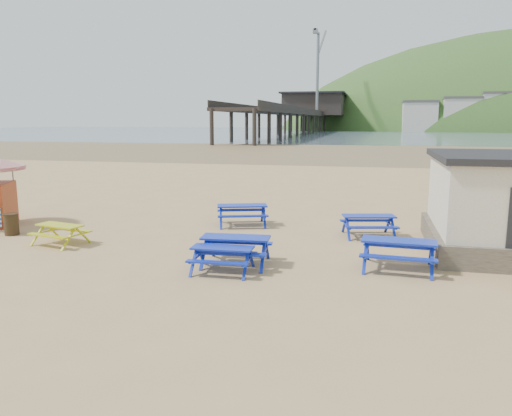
% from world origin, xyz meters
% --- Properties ---
extents(ground, '(400.00, 400.00, 0.00)m').
position_xyz_m(ground, '(0.00, 0.00, 0.00)').
color(ground, tan).
rests_on(ground, ground).
extents(wet_sand, '(400.00, 400.00, 0.00)m').
position_xyz_m(wet_sand, '(0.00, 55.00, 0.00)').
color(wet_sand, olive).
rests_on(wet_sand, ground).
extents(sea, '(400.00, 400.00, 0.00)m').
position_xyz_m(sea, '(0.00, 170.00, 0.01)').
color(sea, '#485B68').
rests_on(sea, ground).
extents(picnic_table_blue_a, '(2.37, 2.12, 0.83)m').
position_xyz_m(picnic_table_blue_a, '(-0.14, 3.01, 0.42)').
color(picnic_table_blue_a, '#1A2CA2').
rests_on(picnic_table_blue_a, ground).
extents(picnic_table_blue_b, '(2.16, 1.89, 0.78)m').
position_xyz_m(picnic_table_blue_b, '(4.84, 2.14, 0.39)').
color(picnic_table_blue_b, '#1A2CA2').
rests_on(picnic_table_blue_b, ground).
extents(picnic_table_blue_c, '(1.81, 1.53, 0.70)m').
position_xyz_m(picnic_table_blue_c, '(8.15, 2.99, 0.35)').
color(picnic_table_blue_c, '#1A2CA2').
rests_on(picnic_table_blue_c, ground).
extents(picnic_table_blue_d, '(1.74, 1.42, 0.72)m').
position_xyz_m(picnic_table_blue_d, '(0.92, -3.20, 0.36)').
color(picnic_table_blue_d, '#1A2CA2').
rests_on(picnic_table_blue_d, ground).
extents(picnic_table_blue_e, '(2.10, 1.74, 0.83)m').
position_xyz_m(picnic_table_blue_e, '(1.08, -2.40, 0.42)').
color(picnic_table_blue_e, '#1A2CA2').
rests_on(picnic_table_blue_e, ground).
extents(picnic_table_blue_f, '(2.15, 1.78, 0.86)m').
position_xyz_m(picnic_table_blue_f, '(5.70, -1.85, 0.43)').
color(picnic_table_blue_f, '#1A2CA2').
rests_on(picnic_table_blue_f, ground).
extents(picnic_table_yellow, '(1.89, 1.65, 0.69)m').
position_xyz_m(picnic_table_yellow, '(-5.38, -1.45, 0.34)').
color(picnic_table_yellow, '#B9D00D').
rests_on(picnic_table_yellow, ground).
extents(litter_bin, '(0.55, 0.55, 0.80)m').
position_xyz_m(litter_bin, '(-8.00, -0.60, 0.41)').
color(litter_bin, '#372613').
rests_on(litter_bin, ground).
extents(pier, '(24.00, 220.00, 39.29)m').
position_xyz_m(pier, '(-17.99, 178.23, 5.46)').
color(pier, black).
rests_on(pier, ground).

